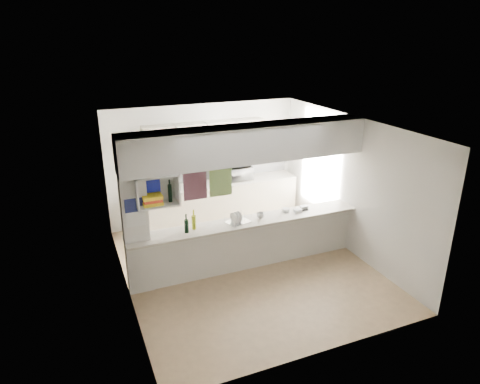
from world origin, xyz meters
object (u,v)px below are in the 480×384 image
microwave (240,173)px  wine_bottles (190,224)px  bowl (240,165)px  dish_rack (238,218)px

microwave → wine_bottles: (-1.76, -2.12, -0.02)m
microwave → wine_bottles: size_ratio=1.54×
bowl → wine_bottles: bowl is taller
dish_rack → wine_bottles: size_ratio=1.33×
microwave → wine_bottles: 2.75m
microwave → dish_rack: microwave is taller
wine_bottles → dish_rack: bearing=0.5°
microwave → dish_rack: (-0.91, -2.11, -0.06)m
bowl → dish_rack: bearing=-113.5°
wine_bottles → microwave: bearing=50.4°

